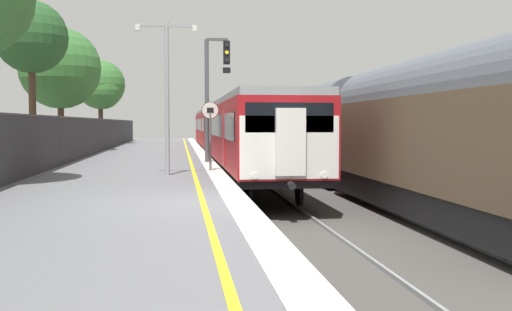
{
  "coord_description": "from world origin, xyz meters",
  "views": [
    {
      "loc": [
        -0.84,
        -12.72,
        1.66
      ],
      "look_at": [
        1.36,
        4.68,
        0.74
      ],
      "focal_mm": 42.82,
      "sensor_mm": 36.0,
      "label": 1
    }
  ],
  "objects_px": {
    "speed_limit_sign": "(210,127)",
    "platform_lamp_mid": "(167,84)",
    "background_tree_centre": "(62,71)",
    "signal_gantry": "(213,85)",
    "freight_train_adjacent_track": "(318,128)",
    "background_tree_back": "(30,39)",
    "commuter_train_at_platform": "(228,130)",
    "background_tree_left": "(101,86)"
  },
  "relations": [
    {
      "from": "background_tree_centre",
      "to": "background_tree_back",
      "type": "xyz_separation_m",
      "value": [
        -0.37,
        -5.99,
        1.02
      ]
    },
    {
      "from": "signal_gantry",
      "to": "platform_lamp_mid",
      "type": "xyz_separation_m",
      "value": [
        -1.82,
        -6.39,
        -0.37
      ]
    },
    {
      "from": "freight_train_adjacent_track",
      "to": "background_tree_left",
      "type": "height_order",
      "value": "background_tree_left"
    },
    {
      "from": "commuter_train_at_platform",
      "to": "speed_limit_sign",
      "type": "relative_size",
      "value": 17.07
    },
    {
      "from": "signal_gantry",
      "to": "background_tree_centre",
      "type": "relative_size",
      "value": 0.72
    },
    {
      "from": "speed_limit_sign",
      "to": "background_tree_centre",
      "type": "xyz_separation_m",
      "value": [
        -7.96,
        16.03,
        3.23
      ]
    },
    {
      "from": "background_tree_centre",
      "to": "commuter_train_at_platform",
      "type": "bearing_deg",
      "value": -5.93
    },
    {
      "from": "freight_train_adjacent_track",
      "to": "platform_lamp_mid",
      "type": "height_order",
      "value": "platform_lamp_mid"
    },
    {
      "from": "commuter_train_at_platform",
      "to": "speed_limit_sign",
      "type": "xyz_separation_m",
      "value": [
        -1.85,
        -15.01,
        0.28
      ]
    },
    {
      "from": "signal_gantry",
      "to": "speed_limit_sign",
      "type": "distance_m",
      "value": 5.08
    },
    {
      "from": "speed_limit_sign",
      "to": "background_tree_back",
      "type": "xyz_separation_m",
      "value": [
        -8.33,
        10.05,
        4.25
      ]
    },
    {
      "from": "background_tree_left",
      "to": "background_tree_back",
      "type": "relative_size",
      "value": 0.88
    },
    {
      "from": "commuter_train_at_platform",
      "to": "background_tree_back",
      "type": "height_order",
      "value": "background_tree_back"
    },
    {
      "from": "commuter_train_at_platform",
      "to": "background_tree_centre",
      "type": "bearing_deg",
      "value": 174.07
    },
    {
      "from": "background_tree_centre",
      "to": "speed_limit_sign",
      "type": "bearing_deg",
      "value": -63.59
    },
    {
      "from": "signal_gantry",
      "to": "background_tree_left",
      "type": "relative_size",
      "value": 0.78
    },
    {
      "from": "speed_limit_sign",
      "to": "platform_lamp_mid",
      "type": "height_order",
      "value": "platform_lamp_mid"
    },
    {
      "from": "signal_gantry",
      "to": "speed_limit_sign",
      "type": "bearing_deg",
      "value": -94.35
    },
    {
      "from": "commuter_train_at_platform",
      "to": "freight_train_adjacent_track",
      "type": "relative_size",
      "value": 0.97
    },
    {
      "from": "platform_lamp_mid",
      "to": "background_tree_centre",
      "type": "distance_m",
      "value": 18.91
    },
    {
      "from": "freight_train_adjacent_track",
      "to": "background_tree_centre",
      "type": "relative_size",
      "value": 5.81
    },
    {
      "from": "background_tree_left",
      "to": "background_tree_centre",
      "type": "height_order",
      "value": "background_tree_centre"
    },
    {
      "from": "signal_gantry",
      "to": "background_tree_left",
      "type": "xyz_separation_m",
      "value": [
        -7.7,
        24.63,
        1.36
      ]
    },
    {
      "from": "freight_train_adjacent_track",
      "to": "commuter_train_at_platform",
      "type": "bearing_deg",
      "value": 122.03
    },
    {
      "from": "commuter_train_at_platform",
      "to": "platform_lamp_mid",
      "type": "xyz_separation_m",
      "value": [
        -3.3,
        -16.64,
        1.66
      ]
    },
    {
      "from": "signal_gantry",
      "to": "speed_limit_sign",
      "type": "xyz_separation_m",
      "value": [
        -0.36,
        -4.76,
        -1.74
      ]
    },
    {
      "from": "signal_gantry",
      "to": "freight_train_adjacent_track",
      "type": "bearing_deg",
      "value": 35.09
    },
    {
      "from": "background_tree_left",
      "to": "signal_gantry",
      "type": "bearing_deg",
      "value": -72.63
    },
    {
      "from": "speed_limit_sign",
      "to": "platform_lamp_mid",
      "type": "distance_m",
      "value": 2.58
    },
    {
      "from": "background_tree_left",
      "to": "background_tree_centre",
      "type": "bearing_deg",
      "value": -92.66
    },
    {
      "from": "background_tree_left",
      "to": "background_tree_back",
      "type": "height_order",
      "value": "background_tree_back"
    },
    {
      "from": "speed_limit_sign",
      "to": "background_tree_centre",
      "type": "distance_m",
      "value": 18.19
    },
    {
      "from": "commuter_train_at_platform",
      "to": "platform_lamp_mid",
      "type": "relative_size",
      "value": 8.47
    },
    {
      "from": "freight_train_adjacent_track",
      "to": "background_tree_back",
      "type": "xyz_separation_m",
      "value": [
        -14.18,
        1.43,
        4.36
      ]
    },
    {
      "from": "freight_train_adjacent_track",
      "to": "signal_gantry",
      "type": "xyz_separation_m",
      "value": [
        -5.49,
        -3.86,
        1.85
      ]
    },
    {
      "from": "commuter_train_at_platform",
      "to": "background_tree_centre",
      "type": "distance_m",
      "value": 10.47
    },
    {
      "from": "speed_limit_sign",
      "to": "platform_lamp_mid",
      "type": "xyz_separation_m",
      "value": [
        -1.46,
        -1.63,
        1.37
      ]
    },
    {
      "from": "freight_train_adjacent_track",
      "to": "background_tree_left",
      "type": "relative_size",
      "value": 6.25
    },
    {
      "from": "platform_lamp_mid",
      "to": "signal_gantry",
      "type": "bearing_deg",
      "value": 74.08
    },
    {
      "from": "platform_lamp_mid",
      "to": "background_tree_left",
      "type": "xyz_separation_m",
      "value": [
        -5.88,
        31.02,
        1.72
      ]
    },
    {
      "from": "platform_lamp_mid",
      "to": "background_tree_back",
      "type": "height_order",
      "value": "background_tree_back"
    },
    {
      "from": "background_tree_back",
      "to": "freight_train_adjacent_track",
      "type": "bearing_deg",
      "value": -5.77
    }
  ]
}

